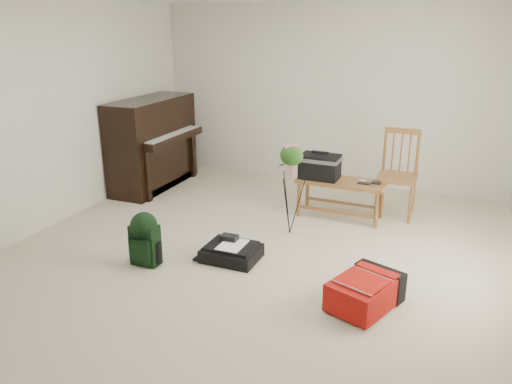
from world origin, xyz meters
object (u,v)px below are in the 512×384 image
at_px(red_suitcase, 366,289).
at_px(flower_stand, 291,190).
at_px(bench, 326,171).
at_px(green_backpack, 144,236).
at_px(black_duffel, 232,252).
at_px(dining_chair, 398,175).
at_px(piano, 154,145).

relative_size(red_suitcase, flower_stand, 0.71).
relative_size(bench, green_backpack, 1.96).
distance_m(bench, black_duffel, 1.67).
bearing_deg(dining_chair, green_backpack, -132.97).
height_order(bench, flower_stand, flower_stand).
bearing_deg(black_duffel, bench, 70.19).
bearing_deg(black_duffel, flower_stand, 68.56).
xyz_separation_m(piano, flower_stand, (2.33, -0.90, -0.09)).
height_order(piano, green_backpack, piano).
distance_m(black_duffel, flower_stand, 0.99).
height_order(bench, red_suitcase, bench).
relative_size(piano, red_suitcase, 2.02).
bearing_deg(red_suitcase, bench, 135.17).
distance_m(piano, bench, 2.56).
xyz_separation_m(bench, red_suitcase, (0.83, -1.84, -0.42)).
bearing_deg(bench, green_backpack, -122.15).
distance_m(piano, dining_chair, 3.34).
bearing_deg(green_backpack, red_suitcase, 2.56).
bearing_deg(red_suitcase, piano, 169.44).
relative_size(bench, red_suitcase, 1.41).
bearing_deg(black_duffel, dining_chair, 54.72).
relative_size(black_duffel, green_backpack, 1.01).
bearing_deg(dining_chair, bench, -155.95).
height_order(dining_chair, flower_stand, flower_stand).
distance_m(dining_chair, black_duffel, 2.34).
relative_size(piano, bench, 1.43).
height_order(piano, red_suitcase, piano).
xyz_separation_m(red_suitcase, flower_stand, (-1.05, 1.17, 0.37)).
bearing_deg(bench, flower_stand, -106.43).
distance_m(dining_chair, red_suitcase, 2.23).
relative_size(dining_chair, flower_stand, 1.00).
height_order(piano, flower_stand, piano).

